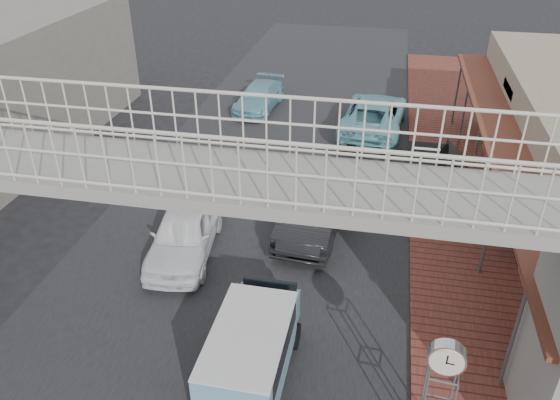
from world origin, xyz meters
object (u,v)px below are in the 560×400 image
at_px(angkot_curb, 374,114).
at_px(arrow_sign, 453,159).
at_px(angkot_far, 259,97).
at_px(motorcycle_far, 449,162).
at_px(angkot_van, 251,347).
at_px(white_hatchback, 184,232).
at_px(street_clock, 446,363).
at_px(motorcycle_near, 425,209).
at_px(dark_sedan, 315,205).

distance_m(angkot_curb, arrow_sign, 8.28).
bearing_deg(angkot_far, motorcycle_far, -27.72).
bearing_deg(angkot_van, white_hatchback, 125.76).
xyz_separation_m(white_hatchback, street_clock, (6.85, -5.31, 1.67)).
bearing_deg(motorcycle_far, arrow_sign, -158.62).
height_order(motorcycle_near, arrow_sign, arrow_sign).
relative_size(dark_sedan, motorcycle_far, 2.95).
bearing_deg(angkot_curb, arrow_sign, 112.79).
height_order(dark_sedan, angkot_van, angkot_van).
xyz_separation_m(angkot_curb, angkot_van, (-1.88, -14.65, 0.32)).
relative_size(angkot_far, arrow_sign, 1.35).
xyz_separation_m(motorcycle_far, street_clock, (-1.09, -11.78, 1.80)).
distance_m(motorcycle_near, motorcycle_far, 3.54).
height_order(white_hatchback, angkot_far, white_hatchback).
distance_m(white_hatchback, motorcycle_far, 10.23).
relative_size(white_hatchback, motorcycle_near, 2.75).
height_order(dark_sedan, street_clock, street_clock).
height_order(white_hatchback, motorcycle_near, white_hatchback).
distance_m(motorcycle_far, arrow_sign, 4.39).
xyz_separation_m(angkot_far, angkot_van, (3.65, -16.26, 0.49)).
distance_m(white_hatchback, angkot_far, 11.88).
height_order(white_hatchback, motorcycle_far, white_hatchback).
bearing_deg(angkot_curb, angkot_far, -11.41).
bearing_deg(street_clock, motorcycle_near, 93.95).
bearing_deg(angkot_curb, white_hatchback, 68.84).
relative_size(dark_sedan, angkot_far, 1.16).
bearing_deg(angkot_van, street_clock, -13.43).
relative_size(angkot_curb, angkot_far, 1.34).
bearing_deg(motorcycle_near, motorcycle_far, -21.05).
relative_size(angkot_van, motorcycle_near, 2.28).
relative_size(dark_sedan, street_clock, 1.72).
height_order(street_clock, arrow_sign, arrow_sign).
relative_size(angkot_curb, street_clock, 1.98).
relative_size(dark_sedan, angkot_van, 1.35).
xyz_separation_m(white_hatchback, angkot_van, (3.11, -4.39, 0.36)).
bearing_deg(motorcycle_near, angkot_van, 147.31).
xyz_separation_m(white_hatchback, arrow_sign, (7.49, 2.57, 1.83)).
relative_size(street_clock, arrow_sign, 0.91).
relative_size(motorcycle_near, arrow_sign, 0.51).
height_order(motorcycle_near, street_clock, street_clock).
height_order(dark_sedan, motorcycle_far, dark_sedan).
distance_m(angkot_far, street_clock, 18.79).
bearing_deg(angkot_far, angkot_van, -72.53).
bearing_deg(street_clock, angkot_far, 118.09).
bearing_deg(motorcycle_far, angkot_van, -176.08).
distance_m(dark_sedan, angkot_van, 6.54).
bearing_deg(dark_sedan, street_clock, -62.16).
relative_size(angkot_far, motorcycle_far, 2.54).
bearing_deg(angkot_curb, motorcycle_far, 132.57).
bearing_deg(white_hatchback, dark_sedan, 24.29).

